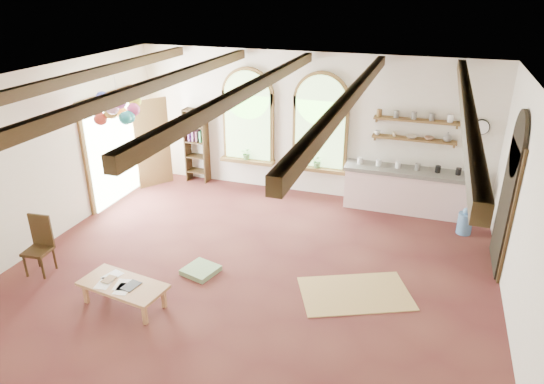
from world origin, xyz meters
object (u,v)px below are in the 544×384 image
at_px(kitchen_counter, 407,190).
at_px(side_chair, 40,257).
at_px(coffee_table, 123,286).
at_px(balloon_cluster, 118,108).

relative_size(kitchen_counter, side_chair, 2.65).
xyz_separation_m(kitchen_counter, coffee_table, (-3.80, -4.79, -0.14)).
xyz_separation_m(kitchen_counter, side_chair, (-5.67, -4.46, -0.18)).
bearing_deg(side_chair, coffee_table, -10.21).
bearing_deg(coffee_table, kitchen_counter, 51.61).
height_order(kitchen_counter, side_chair, side_chair).
bearing_deg(kitchen_counter, balloon_cluster, -157.72).
relative_size(coffee_table, balloon_cluster, 1.22).
bearing_deg(kitchen_counter, coffee_table, -128.39).
height_order(coffee_table, side_chair, side_chair).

